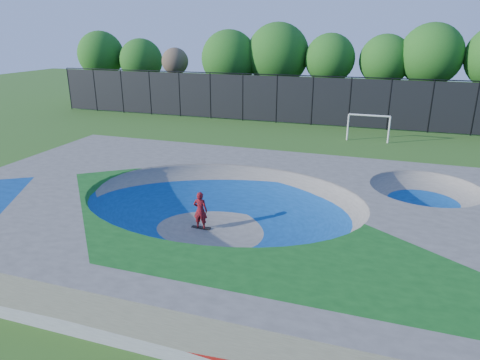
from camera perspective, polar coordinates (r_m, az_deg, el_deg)
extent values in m
plane|color=#2B5818|center=(17.00, -2.34, -6.79)|extent=(120.00, 120.00, 0.00)
cube|color=gray|center=(16.68, -2.38, -4.48)|extent=(22.00, 14.00, 1.50)
imported|color=red|center=(16.93, -5.31, -4.07)|extent=(0.59, 0.41, 1.56)
cube|color=black|center=(17.24, -5.23, -6.37)|extent=(0.79, 0.27, 0.05)
cylinder|color=silver|center=(31.70, 14.19, 6.84)|extent=(0.12, 0.12, 1.86)
cylinder|color=silver|center=(31.63, 19.25, 6.32)|extent=(0.12, 0.12, 1.86)
cylinder|color=silver|center=(31.45, 16.88, 8.24)|extent=(2.79, 0.12, 0.12)
cylinder|color=black|center=(46.26, -21.80, 11.21)|extent=(0.09, 0.09, 4.00)
cylinder|color=black|center=(44.41, -18.76, 11.27)|extent=(0.09, 0.09, 4.00)
cylinder|color=black|center=(42.69, -15.46, 11.30)|extent=(0.09, 0.09, 4.00)
cylinder|color=black|center=(41.12, -11.89, 11.29)|extent=(0.09, 0.09, 4.00)
cylinder|color=black|center=(39.72, -8.06, 11.24)|extent=(0.09, 0.09, 4.00)
cylinder|color=black|center=(38.49, -3.97, 11.13)|extent=(0.09, 0.09, 4.00)
cylinder|color=black|center=(37.47, 0.36, 10.94)|extent=(0.09, 0.09, 4.00)
cylinder|color=black|center=(36.66, 4.90, 10.69)|extent=(0.09, 0.09, 4.00)
cylinder|color=black|center=(36.09, 9.61, 10.36)|extent=(0.09, 0.09, 4.00)
cylinder|color=black|center=(35.76, 14.42, 9.94)|extent=(0.09, 0.09, 4.00)
cylinder|color=black|center=(35.68, 19.28, 9.45)|extent=(0.09, 0.09, 4.00)
cylinder|color=black|center=(35.85, 24.11, 8.90)|extent=(0.09, 0.09, 4.00)
cylinder|color=black|center=(36.27, 28.85, 8.30)|extent=(0.09, 0.09, 4.00)
cube|color=black|center=(36.09, 9.61, 10.36)|extent=(48.00, 0.03, 3.80)
cylinder|color=black|center=(35.84, 9.79, 13.51)|extent=(48.00, 0.08, 0.08)
cylinder|color=#442E22|center=(49.86, -17.66, 11.74)|extent=(0.44, 0.44, 3.26)
sphere|color=#1B5716|center=(49.57, -18.07, 15.65)|extent=(4.79, 4.79, 4.79)
cylinder|color=#442E22|center=(47.90, -12.78, 11.61)|extent=(0.44, 0.44, 2.82)
sphere|color=#1B5716|center=(47.60, -13.06, 15.28)|extent=(4.44, 4.44, 4.44)
cylinder|color=#442E22|center=(44.13, -8.47, 11.69)|extent=(0.44, 0.44, 3.50)
sphere|color=brown|center=(43.85, -8.66, 15.38)|extent=(2.60, 2.60, 2.60)
cylinder|color=#442E22|center=(42.93, -1.42, 11.30)|extent=(0.44, 0.44, 2.93)
sphere|color=#1B5716|center=(42.58, -1.46, 15.91)|extent=(5.32, 5.32, 5.32)
cylinder|color=#442E22|center=(42.70, 4.91, 11.30)|extent=(0.44, 0.44, 3.09)
sphere|color=#1B5716|center=(42.34, 5.06, 16.33)|extent=(5.88, 5.88, 5.88)
cylinder|color=#442E22|center=(41.49, 11.56, 10.93)|extent=(0.44, 0.44, 3.35)
sphere|color=#1B5716|center=(41.16, 11.89, 15.56)|extent=(4.49, 4.49, 4.49)
cylinder|color=#442E22|center=(41.39, 18.27, 10.32)|extent=(0.44, 0.44, 3.32)
sphere|color=#1B5716|center=(41.05, 18.77, 14.90)|extent=(4.46, 4.46, 4.46)
cylinder|color=#442E22|center=(41.25, 23.42, 9.84)|extent=(0.44, 0.44, 3.55)
sphere|color=#1B5716|center=(40.90, 24.13, 14.99)|extent=(5.25, 5.25, 5.25)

